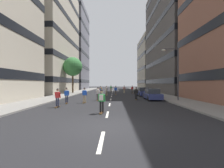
{
  "coord_description": "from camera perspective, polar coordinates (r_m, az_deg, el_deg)",
  "views": [
    {
      "loc": [
        0.5,
        -7.79,
        2.23
      ],
      "look_at": [
        0.0,
        24.23,
        2.12
      ],
      "focal_mm": 24.0,
      "sensor_mm": 36.0,
      "label": 1
    }
  ],
  "objects": [
    {
      "name": "skater_7",
      "position": [
        27.27,
        -4.4,
        -2.36
      ],
      "size": [
        0.55,
        0.91,
        1.78
      ],
      "color": "brown",
      "rests_on": "ground_plane"
    },
    {
      "name": "skater_5",
      "position": [
        42.49,
        -0.39,
        -1.49
      ],
      "size": [
        0.54,
        0.91,
        1.78
      ],
      "color": "brown",
      "rests_on": "ground_plane"
    },
    {
      "name": "streetlamp_right",
      "position": [
        20.25,
        22.93,
        5.58
      ],
      "size": [
        2.13,
        0.3,
        6.5
      ],
      "color": "#3F3F44",
      "rests_on": "sidewalk_right"
    },
    {
      "name": "skater_8",
      "position": [
        17.44,
        -10.46,
        -3.9
      ],
      "size": [
        0.55,
        0.92,
        1.78
      ],
      "color": "brown",
      "rests_on": "ground_plane"
    },
    {
      "name": "skater_10",
      "position": [
        11.18,
        -3.99,
        -6.04
      ],
      "size": [
        0.55,
        0.92,
        1.78
      ],
      "color": "brown",
      "rests_on": "ground_plane"
    },
    {
      "name": "building_right_mid",
      "position": [
        42.74,
        26.8,
        15.99
      ],
      "size": [
        15.62,
        23.16,
        27.59
      ],
      "color": "#4C4744",
      "rests_on": "ground_plane"
    },
    {
      "name": "skater_6",
      "position": [
        35.08,
        4.7,
        -1.8
      ],
      "size": [
        0.54,
        0.91,
        1.78
      ],
      "color": "brown",
      "rests_on": "ground_plane"
    },
    {
      "name": "skater_1",
      "position": [
        28.18,
        -2.1,
        -2.28
      ],
      "size": [
        0.55,
        0.92,
        1.78
      ],
      "color": "brown",
      "rests_on": "ground_plane"
    },
    {
      "name": "sidewalk_right",
      "position": [
        37.95,
        13.56,
        -3.08
      ],
      "size": [
        3.78,
        71.33,
        0.14
      ],
      "primitive_type": "cube",
      "color": "gray",
      "rests_on": "ground_plane"
    },
    {
      "name": "skater_11",
      "position": [
        29.6,
        1.41,
        -2.22
      ],
      "size": [
        0.54,
        0.91,
        1.78
      ],
      "color": "brown",
      "rests_on": "ground_plane"
    },
    {
      "name": "street_tree_near",
      "position": [
        34.79,
        -14.72,
        6.38
      ],
      "size": [
        4.2,
        4.2,
        7.97
      ],
      "color": "#4C3823",
      "rests_on": "sidewalk_left"
    },
    {
      "name": "building_left_far",
      "position": [
        62.82,
        -17.11,
        12.67
      ],
      "size": [
        15.62,
        16.44,
        31.44
      ],
      "color": "slate",
      "rests_on": "ground_plane"
    },
    {
      "name": "skater_2",
      "position": [
        20.72,
        9.2,
        -3.25
      ],
      "size": [
        0.55,
        0.91,
        1.78
      ],
      "color": "brown",
      "rests_on": "ground_plane"
    },
    {
      "name": "skater_9",
      "position": [
        14.84,
        -20.06,
        -4.63
      ],
      "size": [
        0.55,
        0.91,
        1.78
      ],
      "color": "brown",
      "rests_on": "ground_plane"
    },
    {
      "name": "skater_3",
      "position": [
        35.01,
        7.75,
        -1.85
      ],
      "size": [
        0.57,
        0.92,
        1.78
      ],
      "color": "brown",
      "rests_on": "ground_plane"
    },
    {
      "name": "skater_0",
      "position": [
        17.41,
        -16.87,
        -3.91
      ],
      "size": [
        0.57,
        0.92,
        1.78
      ],
      "color": "brown",
      "rests_on": "ground_plane"
    },
    {
      "name": "parked_car_near",
      "position": [
        27.68,
        11.77,
        -2.98
      ],
      "size": [
        1.82,
        4.4,
        1.52
      ],
      "color": "navy",
      "rests_on": "ground_plane"
    },
    {
      "name": "building_right_far",
      "position": [
        61.5,
        18.01,
        7.3
      ],
      "size": [
        15.62,
        17.1,
        19.52
      ],
      "color": "#B2A893",
      "rests_on": "ground_plane"
    },
    {
      "name": "parked_car_mid",
      "position": [
        21.42,
        15.02,
        -3.91
      ],
      "size": [
        1.82,
        4.4,
        1.52
      ],
      "color": "navy",
      "rests_on": "ground_plane"
    },
    {
      "name": "sidewalk_left",
      "position": [
        38.18,
        -13.23,
        -3.06
      ],
      "size": [
        3.78,
        71.33,
        0.14
      ],
      "primitive_type": "cube",
      "color": "gray",
      "rests_on": "ground_plane"
    },
    {
      "name": "building_left_mid",
      "position": [
        43.54,
        -26.25,
        17.5
      ],
      "size": [
        15.62,
        20.1,
        30.21
      ],
      "color": "#BCB29E",
      "rests_on": "ground_plane"
    },
    {
      "name": "skater_4",
      "position": [
        19.46,
        -5.38,
        -3.39
      ],
      "size": [
        0.55,
        0.91,
        1.78
      ],
      "color": "brown",
      "rests_on": "ground_plane"
    },
    {
      "name": "lane_markings",
      "position": [
        35.86,
        0.1,
        -3.37
      ],
      "size": [
        0.16,
        62.2,
        0.01
      ],
      "color": "silver",
      "rests_on": "ground_plane"
    },
    {
      "name": "ground_plane",
      "position": [
        33.8,
        0.05,
        -3.59
      ],
      "size": [
        155.63,
        155.63,
        0.0
      ],
      "primitive_type": "plane",
      "color": "black"
    }
  ]
}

